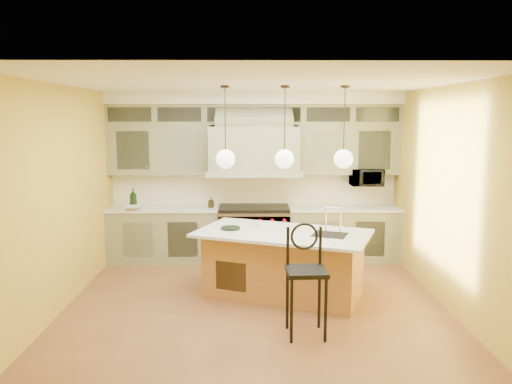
{
  "coord_description": "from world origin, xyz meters",
  "views": [
    {
      "loc": [
        -0.07,
        -6.3,
        2.48
      ],
      "look_at": [
        0.02,
        0.7,
        1.43
      ],
      "focal_mm": 35.0,
      "sensor_mm": 36.0,
      "label": 1
    }
  ],
  "objects_px": {
    "range": "(254,233)",
    "kitchen_island": "(284,262)",
    "counter_stool": "(306,272)",
    "microwave": "(366,177)"
  },
  "relations": [
    {
      "from": "counter_stool",
      "to": "microwave",
      "type": "xyz_separation_m",
      "value": [
        1.38,
        3.09,
        0.71
      ]
    },
    {
      "from": "counter_stool",
      "to": "range",
      "type": "bearing_deg",
      "value": 97.97
    },
    {
      "from": "range",
      "to": "kitchen_island",
      "type": "distance_m",
      "value": 1.76
    },
    {
      "from": "counter_stool",
      "to": "microwave",
      "type": "bearing_deg",
      "value": 63.14
    },
    {
      "from": "range",
      "to": "microwave",
      "type": "height_order",
      "value": "microwave"
    },
    {
      "from": "range",
      "to": "kitchen_island",
      "type": "relative_size",
      "value": 0.46
    },
    {
      "from": "microwave",
      "to": "kitchen_island",
      "type": "bearing_deg",
      "value": -130.43
    },
    {
      "from": "kitchen_island",
      "to": "counter_stool",
      "type": "bearing_deg",
      "value": -61.58
    },
    {
      "from": "range",
      "to": "microwave",
      "type": "bearing_deg",
      "value": 3.12
    },
    {
      "from": "range",
      "to": "kitchen_island",
      "type": "xyz_separation_m",
      "value": [
        0.4,
        -1.71,
        -0.01
      ]
    }
  ]
}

